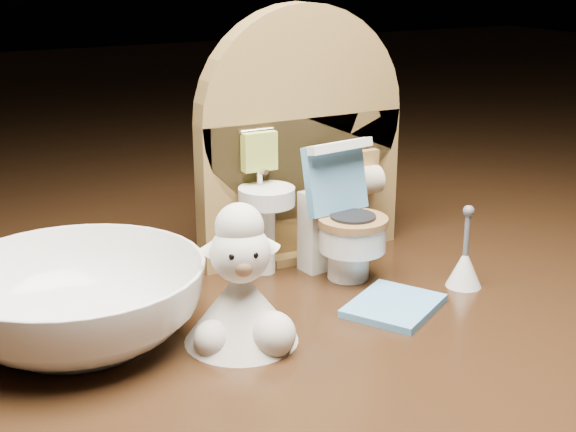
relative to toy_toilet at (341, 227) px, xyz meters
name	(u,v)px	position (x,y,z in m)	size (l,w,h in m)	color
backdrop_panel	(300,149)	(-0.01, 0.04, 0.04)	(0.13, 0.05, 0.15)	olive
toy_toilet	(341,227)	(0.00, 0.00, 0.00)	(0.04, 0.05, 0.08)	white
bath_mat	(394,306)	(0.00, -0.06, -0.03)	(0.05, 0.04, 0.00)	#5799CB
toilet_brush	(465,265)	(0.05, -0.05, -0.02)	(0.02, 0.02, 0.05)	white
plush_lamb	(242,295)	(-0.09, -0.05, 0.00)	(0.05, 0.06, 0.07)	beige
ceramic_bowl	(78,303)	(-0.15, -0.01, -0.01)	(0.12, 0.12, 0.04)	white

